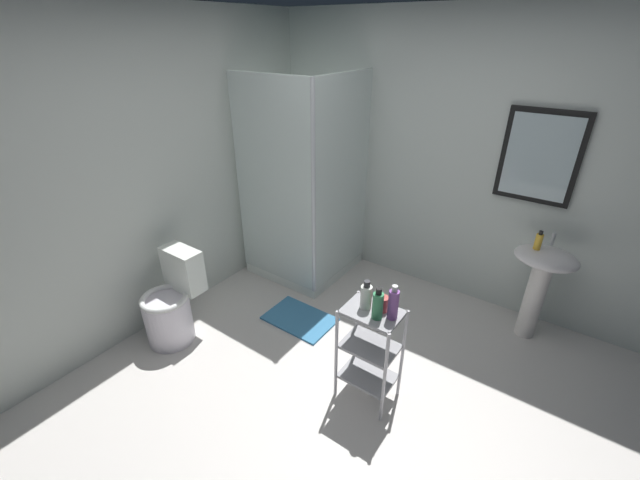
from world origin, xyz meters
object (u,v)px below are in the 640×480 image
(storage_cart, at_px, (370,348))
(toilet, at_px, (172,305))
(hand_soap_bottle, at_px, (539,241))
(bath_mat, at_px, (300,319))
(shower_stall, at_px, (307,233))
(lotion_bottle_white, at_px, (366,296))
(body_wash_bottle_green, at_px, (378,305))
(conditioner_bottle_purple, at_px, (393,304))
(rinse_cup, at_px, (382,304))
(pedestal_sink, at_px, (541,276))

(storage_cart, bearing_deg, toilet, -166.64)
(hand_soap_bottle, height_order, bath_mat, hand_soap_bottle)
(shower_stall, distance_m, lotion_bottle_white, 1.68)
(storage_cart, xyz_separation_m, body_wash_bottle_green, (0.05, -0.04, 0.40))
(conditioner_bottle_purple, relative_size, rinse_cup, 2.39)
(lotion_bottle_white, xyz_separation_m, rinse_cup, (0.10, 0.04, -0.04))
(storage_cart, bearing_deg, body_wash_bottle_green, -39.21)
(shower_stall, height_order, pedestal_sink, shower_stall)
(pedestal_sink, height_order, hand_soap_bottle, hand_soap_bottle)
(conditioner_bottle_purple, bearing_deg, shower_stall, 144.33)
(body_wash_bottle_green, relative_size, conditioner_bottle_purple, 0.92)
(pedestal_sink, distance_m, rinse_cup, 1.51)
(pedestal_sink, bearing_deg, storage_cart, -119.91)
(shower_stall, xyz_separation_m, rinse_cup, (1.36, -1.01, 0.33))
(shower_stall, height_order, bath_mat, shower_stall)
(toilet, distance_m, conditioner_bottle_purple, 1.86)
(bath_mat, bearing_deg, body_wash_bottle_green, -23.78)
(storage_cart, distance_m, lotion_bottle_white, 0.39)
(shower_stall, xyz_separation_m, pedestal_sink, (2.10, 0.30, 0.12))
(pedestal_sink, distance_m, hand_soap_bottle, 0.31)
(rinse_cup, relative_size, bath_mat, 0.16)
(shower_stall, distance_m, bath_mat, 0.92)
(toilet, bearing_deg, rinse_cup, 14.45)
(storage_cart, xyz_separation_m, rinse_cup, (0.04, 0.04, 0.35))
(hand_soap_bottle, height_order, rinse_cup, hand_soap_bottle)
(pedestal_sink, relative_size, body_wash_bottle_green, 3.76)
(hand_soap_bottle, height_order, lotion_bottle_white, hand_soap_bottle)
(hand_soap_bottle, distance_m, lotion_bottle_white, 1.52)
(hand_soap_bottle, relative_size, rinse_cup, 1.56)
(hand_soap_bottle, distance_m, conditioner_bottle_purple, 1.43)
(shower_stall, distance_m, storage_cart, 1.69)
(bath_mat, bearing_deg, pedestal_sink, 30.15)
(conditioner_bottle_purple, distance_m, bath_mat, 1.37)
(pedestal_sink, xyz_separation_m, body_wash_bottle_green, (-0.72, -1.39, 0.26))
(conditioner_bottle_purple, bearing_deg, bath_mat, 160.36)
(toilet, distance_m, rinse_cup, 1.77)
(toilet, relative_size, lotion_bottle_white, 3.82)
(storage_cart, distance_m, rinse_cup, 0.36)
(bath_mat, bearing_deg, shower_stall, 122.23)
(lotion_bottle_white, xyz_separation_m, bath_mat, (-0.84, 0.37, -0.82))
(lotion_bottle_white, bearing_deg, rinse_cup, 20.18)
(lotion_bottle_white, bearing_deg, hand_soap_bottle, 60.35)
(lotion_bottle_white, bearing_deg, pedestal_sink, 58.19)
(shower_stall, bearing_deg, hand_soap_bottle, 7.73)
(conditioner_bottle_purple, distance_m, rinse_cup, 0.11)
(hand_soap_bottle, distance_m, bath_mat, 2.05)
(lotion_bottle_white, distance_m, conditioner_bottle_purple, 0.18)
(lotion_bottle_white, bearing_deg, toilet, -165.92)
(storage_cart, relative_size, lotion_bottle_white, 3.72)
(shower_stall, bearing_deg, body_wash_bottle_green, -38.51)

